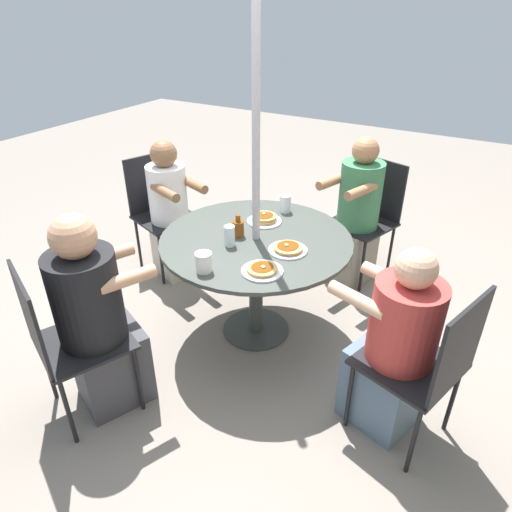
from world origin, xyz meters
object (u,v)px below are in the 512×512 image
at_px(patio_chair_north, 369,212).
at_px(patio_chair_south, 64,337).
at_px(diner_east, 171,215).
at_px(drinking_glass_b, 285,204).
at_px(patio_chair_east, 160,206).
at_px(patio_chair_west, 428,362).
at_px(pancake_plate_a, 288,249).
at_px(coffee_cup, 204,262).
at_px(drinking_glass_a, 230,236).
at_px(syrup_bottle, 238,228).
at_px(pancake_plate_c, 262,270).
at_px(diner_south, 98,323).
at_px(diner_west, 394,350).
at_px(patio_table, 256,253).
at_px(diner_north, 355,218).
at_px(pancake_plate_b, 264,219).

relative_size(patio_chair_north, patio_chair_south, 1.00).
distance_m(diner_east, patio_chair_south, 1.57).
height_order(patio_chair_south, drinking_glass_b, patio_chair_south).
xyz_separation_m(patio_chair_east, patio_chair_west, (0.78, 2.36, 0.00)).
relative_size(patio_chair_east, patio_chair_south, 1.00).
xyz_separation_m(pancake_plate_a, coffee_cup, (0.44, -0.30, 0.04)).
height_order(diner_east, coffee_cup, diner_east).
distance_m(diner_east, drinking_glass_a, 1.08).
relative_size(syrup_bottle, coffee_cup, 1.28).
xyz_separation_m(patio_chair_north, pancake_plate_a, (1.23, -0.13, 0.21)).
relative_size(pancake_plate_c, drinking_glass_a, 1.81).
bearing_deg(patio_chair_east, patio_chair_south, 42.77).
bearing_deg(drinking_glass_a, patio_chair_west, 80.82).
distance_m(diner_south, diner_west, 1.58).
bearing_deg(drinking_glass_a, pancake_plate_a, 108.42).
relative_size(patio_chair_north, diner_east, 0.84).
relative_size(patio_chair_west, drinking_glass_a, 7.33).
bearing_deg(pancake_plate_a, patio_chair_west, 70.96).
distance_m(patio_chair_east, coffee_cup, 1.46).
distance_m(patio_table, diner_east, 1.06).
relative_size(patio_table, pancake_plate_a, 5.20).
xyz_separation_m(diner_north, diner_east, (0.66, -1.33, -0.02)).
xyz_separation_m(diner_west, drinking_glass_a, (-0.15, -1.10, 0.30)).
bearing_deg(patio_chair_east, diner_east, 90.00).
bearing_deg(diner_north, patio_chair_west, 139.81).
distance_m(patio_chair_east, drinking_glass_b, 1.18).
relative_size(diner_west, drinking_glass_a, 8.48).
distance_m(patio_chair_north, syrup_bottle, 1.33).
relative_size(patio_chair_west, pancake_plate_b, 4.05).
distance_m(patio_table, syrup_bottle, 0.21).
bearing_deg(patio_chair_west, pancake_plate_b, 81.75).
bearing_deg(pancake_plate_c, diner_east, -118.98).
bearing_deg(coffee_cup, pancake_plate_c, 118.21).
bearing_deg(pancake_plate_b, diner_north, 153.07).
bearing_deg(patio_chair_west, diner_east, 89.17).
bearing_deg(patio_chair_south, diner_north, 92.63).
relative_size(diner_east, diner_west, 1.02).
relative_size(patio_chair_south, drinking_glass_a, 7.33).
height_order(patio_chair_east, diner_west, diner_west).
height_order(patio_table, patio_chair_east, patio_chair_east).
xyz_separation_m(diner_south, drinking_glass_b, (-1.43, 0.40, 0.25)).
bearing_deg(syrup_bottle, diner_south, -18.36).
bearing_deg(diner_west, pancake_plate_a, 87.93).
distance_m(diner_east, diner_west, 2.12).
relative_size(patio_chair_west, diner_west, 0.86).
bearing_deg(patio_chair_north, patio_chair_east, 44.37).
relative_size(diner_south, syrup_bottle, 8.25).
distance_m(drinking_glass_a, drinking_glass_b, 0.62).
relative_size(pancake_plate_c, coffee_cup, 2.07).
bearing_deg(pancake_plate_c, diner_west, 91.56).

